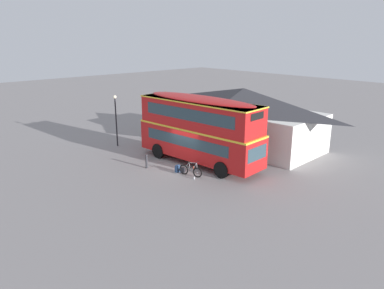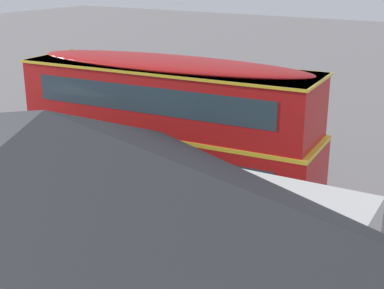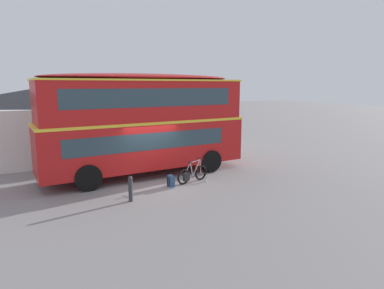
# 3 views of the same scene
# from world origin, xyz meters

# --- Properties ---
(ground_plane) EXTENTS (120.00, 120.00, 0.00)m
(ground_plane) POSITION_xyz_m (0.00, 0.00, 0.00)
(ground_plane) COLOR gray
(double_decker_bus) EXTENTS (9.84, 3.28, 4.79)m
(double_decker_bus) POSITION_xyz_m (0.12, 1.49, 2.64)
(double_decker_bus) COLOR black
(double_decker_bus) RESTS_ON ground
(touring_bicycle) EXTENTS (1.67, 0.75, 1.02)m
(touring_bicycle) POSITION_xyz_m (1.53, -0.71, 0.37)
(touring_bicycle) COLOR black
(touring_bicycle) RESTS_ON ground
(backpack_on_ground) EXTENTS (0.29, 0.34, 0.52)m
(backpack_on_ground) POSITION_xyz_m (0.47, -0.84, 0.27)
(backpack_on_ground) COLOR #2D4C7A
(backpack_on_ground) RESTS_ON ground
(water_bottle_clear_plastic) EXTENTS (0.08, 0.08, 0.21)m
(water_bottle_clear_plastic) POSITION_xyz_m (2.16, -0.89, 0.10)
(water_bottle_clear_plastic) COLOR silver
(water_bottle_clear_plastic) RESTS_ON ground
(pub_building) EXTENTS (13.25, 6.59, 4.68)m
(pub_building) POSITION_xyz_m (-1.02, 7.60, 2.39)
(pub_building) COLOR silver
(pub_building) RESTS_ON ground
(street_lamp) EXTENTS (0.28, 0.28, 4.21)m
(street_lamp) POSITION_xyz_m (-7.57, -0.50, 2.64)
(street_lamp) COLOR black
(street_lamp) RESTS_ON ground
(kerb_bollard) EXTENTS (0.16, 0.16, 0.97)m
(kerb_bollard) POSITION_xyz_m (-1.56, -1.89, 0.50)
(kerb_bollard) COLOR #333338
(kerb_bollard) RESTS_ON ground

